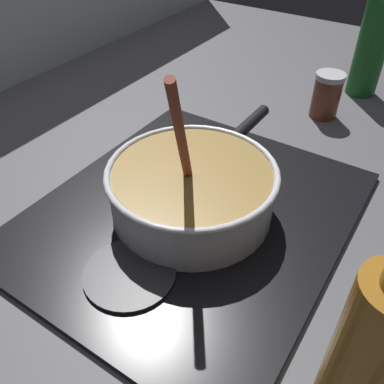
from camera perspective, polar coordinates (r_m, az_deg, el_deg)
name	(u,v)px	position (r m, az deg, el deg)	size (l,w,h in m)	color
ground	(232,267)	(0.66, 5.51, -10.33)	(2.40, 1.60, 0.04)	#4C4C51
hob_plate	(192,214)	(0.70, 0.00, -2.99)	(0.56, 0.48, 0.01)	black
burner_ring	(192,209)	(0.70, 0.00, -2.39)	(0.18, 0.18, 0.01)	#592D0C
spare_burner	(130,273)	(0.61, -8.60, -11.04)	(0.13, 0.13, 0.01)	#262628
cooking_pan	(192,189)	(0.67, 0.04, 0.39)	(0.40, 0.28, 0.28)	silver
sauce_bottle	(364,363)	(0.43, 22.59, -20.91)	(0.06, 0.06, 0.29)	#8C5919
condiment_jar	(326,95)	(1.01, 18.07, 12.59)	(0.07, 0.07, 0.10)	brown
oil_bottle	(373,46)	(1.14, 23.66, 18.03)	(0.07, 0.07, 0.29)	#19591E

